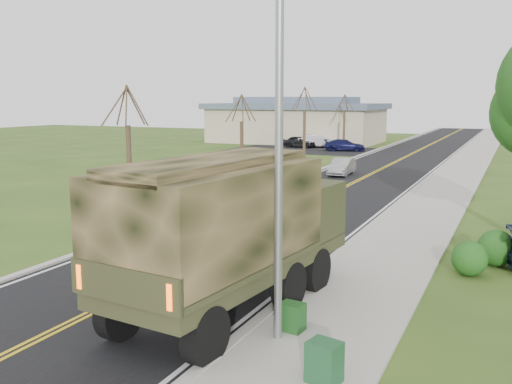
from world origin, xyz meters
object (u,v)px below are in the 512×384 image
Objects in this scene: suv_champagne at (238,195)px; utility_box_near at (324,362)px; military_truck at (230,224)px; sedan_silver at (342,167)px; utility_box_far at (292,317)px.

suv_champagne is 6.65× the size of utility_box_near.
sedan_silver is (-4.97, 26.94, -1.71)m from military_truck.
military_truck reaches higher than suv_champagne.
suv_champagne is at bearing -96.33° from sedan_silver.
utility_box_near is 1.23× the size of utility_box_far.
sedan_silver is at bearing 118.55° from utility_box_near.
military_truck is 13.83m from suv_champagne.
sedan_silver is at bearing 110.94° from utility_box_far.
suv_champagne is 8.18× the size of utility_box_far.
utility_box_near is (9.41, -15.08, -0.24)m from suv_champagne.
military_truck reaches higher than utility_box_near.
utility_box_near is (8.38, -29.66, -0.11)m from sedan_silver.
suv_champagne is at bearing 128.23° from utility_box_far.
military_truck is 27.45m from sedan_silver.
military_truck is at bearing 154.23° from utility_box_near.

